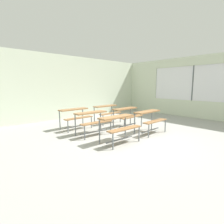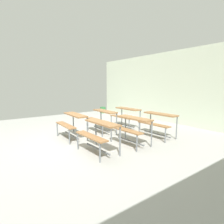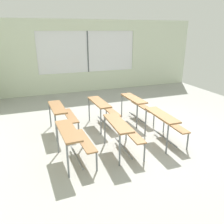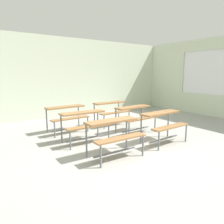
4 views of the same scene
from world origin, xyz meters
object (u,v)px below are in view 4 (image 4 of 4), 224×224
(desk_bench_r1c1, at_px, (135,113))
(desk_bench_r0c1, at_px, (164,120))
(desk_bench_r2c1, at_px, (111,108))
(desk_bench_r1c0, at_px, (85,120))
(desk_bench_r0c0, at_px, (114,130))
(desk_bench_r2c0, at_px, (67,113))

(desk_bench_r1c1, bearing_deg, desk_bench_r0c1, -93.20)
(desk_bench_r0c1, xyz_separation_m, desk_bench_r2c1, (-0.03, 2.18, 0.00))
(desk_bench_r1c1, relative_size, desk_bench_r2c1, 1.00)
(desk_bench_r0c1, relative_size, desk_bench_r1c0, 1.00)
(desk_bench_r0c1, distance_m, desk_bench_r2c1, 2.18)
(desk_bench_r1c1, xyz_separation_m, desk_bench_r2c1, (-0.03, 1.14, 0.00))
(desk_bench_r1c0, relative_size, desk_bench_r2c1, 0.99)
(desk_bench_r1c0, distance_m, desk_bench_r1c1, 1.56)
(desk_bench_r0c0, relative_size, desk_bench_r0c1, 0.99)
(desk_bench_r0c0, bearing_deg, desk_bench_r1c1, 36.80)
(desk_bench_r0c0, height_order, desk_bench_r1c1, same)
(desk_bench_r0c1, bearing_deg, desk_bench_r0c0, 179.08)
(desk_bench_r0c1, bearing_deg, desk_bench_r1c1, 87.46)
(desk_bench_r2c0, bearing_deg, desk_bench_r0c0, -90.31)
(desk_bench_r1c0, bearing_deg, desk_bench_r0c0, -84.38)
(desk_bench_r2c0, bearing_deg, desk_bench_r1c1, -38.52)
(desk_bench_r2c1, bearing_deg, desk_bench_r0c1, -91.56)
(desk_bench_r0c1, height_order, desk_bench_r1c1, same)
(desk_bench_r1c1, distance_m, desk_bench_r2c0, 1.93)
(desk_bench_r0c0, xyz_separation_m, desk_bench_r1c0, (-0.08, 1.14, 0.00))
(desk_bench_r2c0, relative_size, desk_bench_r2c1, 1.00)
(desk_bench_r1c0, height_order, desk_bench_r2c1, same)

